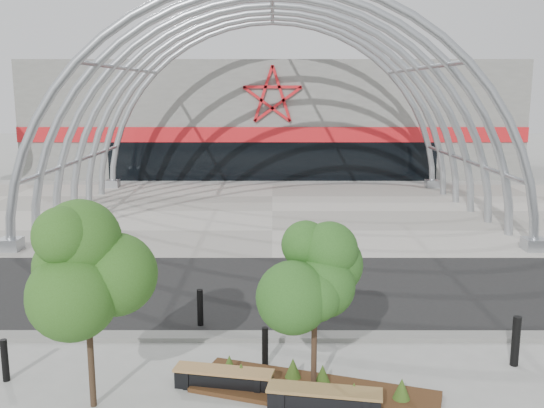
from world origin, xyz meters
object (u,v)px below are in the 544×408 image
object	(u,v)px
street_tree_0	(86,268)
bench_1	(324,400)
bollard_2	(200,308)
bench_0	(224,379)
street_tree_1	(315,276)

from	to	relation	value
street_tree_0	bench_1	world-z (taller)	street_tree_0
street_tree_0	bollard_2	world-z (taller)	street_tree_0
bench_0	bollard_2	world-z (taller)	bollard_2
street_tree_1	bench_0	xyz separation A→B (m)	(-1.85, 0.12, -2.25)
bench_1	bollard_2	size ratio (longest dim) A/B	2.28
street_tree_1	bollard_2	distance (m)	4.86
street_tree_0	bench_1	distance (m)	5.19
street_tree_0	bench_0	distance (m)	3.66
bench_1	bollard_2	bearing A→B (deg)	124.01
street_tree_0	bench_1	bearing A→B (deg)	-2.48
bollard_2	street_tree_0	bearing A→B (deg)	-111.66
bench_0	bollard_2	xyz separation A→B (m)	(-0.88, 3.39, 0.28)
street_tree_0	bollard_2	size ratio (longest dim) A/B	3.94
street_tree_0	bench_0	bearing A→B (deg)	15.35
bench_0	bollard_2	bearing A→B (deg)	104.56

